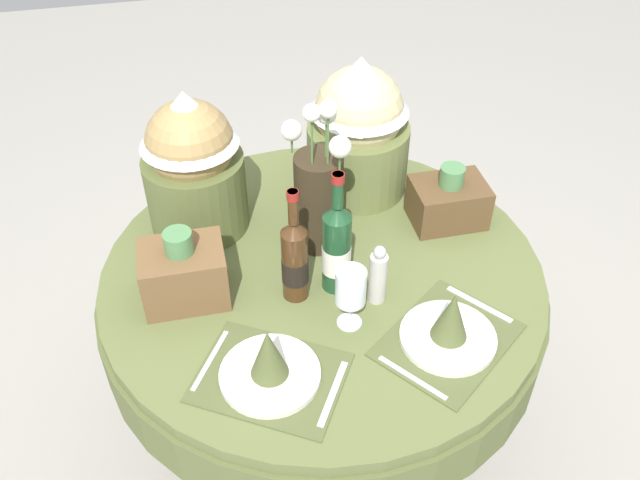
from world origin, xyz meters
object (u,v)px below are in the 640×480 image
(wine_glass_right, at_px, (351,288))
(gift_tub_back_right, at_px, (359,122))
(place_setting_right, at_px, (450,328))
(dining_table, at_px, (322,301))
(place_setting_left, at_px, (269,365))
(wine_bottle_rear, at_px, (295,259))
(woven_basket_side_right, at_px, (448,201))
(woven_basket_side_left, at_px, (184,273))
(wine_bottle_left, at_px, (337,247))
(flower_vase, at_px, (319,193))
(gift_tub_back_left, at_px, (192,158))
(pepper_mill, at_px, (378,276))

(wine_glass_right, height_order, gift_tub_back_right, gift_tub_back_right)
(place_setting_right, bearing_deg, dining_table, 127.56)
(place_setting_left, relative_size, gift_tub_back_right, 0.96)
(wine_bottle_rear, xyz_separation_m, gift_tub_back_right, (0.28, 0.43, 0.11))
(dining_table, relative_size, wine_bottle_rear, 3.65)
(woven_basket_side_right, bearing_deg, place_setting_left, -142.50)
(wine_bottle_rear, relative_size, woven_basket_side_left, 1.57)
(dining_table, height_order, wine_bottle_left, wine_bottle_left)
(wine_glass_right, bearing_deg, flower_vase, 91.40)
(wine_glass_right, relative_size, gift_tub_back_right, 0.40)
(dining_table, xyz_separation_m, wine_bottle_rear, (-0.09, -0.08, 0.25))
(wine_glass_right, bearing_deg, woven_basket_side_right, 41.46)
(gift_tub_back_left, bearing_deg, gift_tub_back_right, 9.04)
(place_setting_left, height_order, gift_tub_back_left, gift_tub_back_left)
(place_setting_left, distance_m, gift_tub_back_left, 0.65)
(place_setting_left, bearing_deg, woven_basket_side_right, 37.50)
(wine_bottle_left, height_order, pepper_mill, wine_bottle_left)
(pepper_mill, bearing_deg, gift_tub_back_right, 81.23)
(wine_bottle_left, bearing_deg, wine_bottle_rear, -174.75)
(place_setting_left, height_order, woven_basket_side_left, woven_basket_side_left)
(woven_basket_side_right, bearing_deg, wine_bottle_left, -152.68)
(pepper_mill, height_order, woven_basket_side_left, woven_basket_side_left)
(wine_bottle_rear, relative_size, gift_tub_back_left, 0.78)
(pepper_mill, height_order, gift_tub_back_right, gift_tub_back_right)
(flower_vase, bearing_deg, wine_bottle_left, -87.94)
(dining_table, height_order, woven_basket_side_left, woven_basket_side_left)
(place_setting_right, xyz_separation_m, flower_vase, (-0.23, 0.43, 0.13))
(place_setting_right, distance_m, wine_glass_right, 0.26)
(place_setting_left, height_order, woven_basket_side_right, woven_basket_side_right)
(woven_basket_side_right, bearing_deg, gift_tub_back_right, 134.45)
(flower_vase, distance_m, gift_tub_back_right, 0.30)
(wine_glass_right, bearing_deg, woven_basket_side_left, 154.73)
(flower_vase, bearing_deg, place_setting_right, -62.00)
(woven_basket_side_right, bearing_deg, dining_table, -162.23)
(wine_bottle_left, distance_m, wine_glass_right, 0.14)
(flower_vase, xyz_separation_m, woven_basket_side_right, (0.39, 0.02, -0.10))
(wine_bottle_left, height_order, woven_basket_side_right, wine_bottle_left)
(wine_bottle_rear, height_order, pepper_mill, wine_bottle_rear)
(wine_glass_right, xyz_separation_m, pepper_mill, (0.09, 0.07, -0.04))
(pepper_mill, height_order, woven_basket_side_right, woven_basket_side_right)
(gift_tub_back_left, xyz_separation_m, woven_basket_side_left, (-0.06, -0.30, -0.15))
(flower_vase, height_order, woven_basket_side_right, flower_vase)
(flower_vase, xyz_separation_m, woven_basket_side_left, (-0.39, -0.14, -0.09))
(wine_glass_right, xyz_separation_m, woven_basket_side_left, (-0.39, 0.19, -0.04))
(wine_bottle_rear, bearing_deg, place_setting_left, -113.40)
(wine_bottle_rear, relative_size, wine_glass_right, 1.92)
(place_setting_left, relative_size, wine_glass_right, 2.39)
(woven_basket_side_left, bearing_deg, woven_basket_side_right, 11.22)
(dining_table, xyz_separation_m, gift_tub_back_right, (0.19, 0.35, 0.36))
(wine_bottle_rear, bearing_deg, gift_tub_back_right, 57.06)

